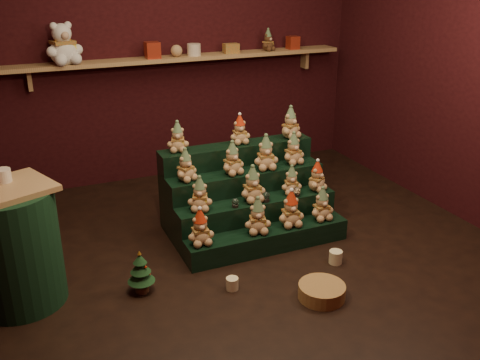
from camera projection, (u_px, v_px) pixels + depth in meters
name	position (u px, v px, depth m)	size (l,w,h in m)	color
ground	(258.00, 251.00, 4.42)	(4.00, 4.00, 0.00)	black
back_wall	(177.00, 46.00, 5.64)	(4.00, 0.10, 2.80)	black
front_wall	(479.00, 177.00, 2.15)	(4.00, 0.10, 2.80)	black
right_wall	(472.00, 63.00, 4.65)	(0.10, 4.00, 2.80)	black
back_shelf	(182.00, 58.00, 5.53)	(3.60, 0.26, 0.24)	tan
riser_tier_front	(268.00, 240.00, 4.40)	(1.40, 0.22, 0.18)	black
riser_tier_midfront	(257.00, 219.00, 4.55)	(1.40, 0.22, 0.36)	black
riser_tier_midback	(246.00, 200.00, 4.71)	(1.40, 0.22, 0.54)	black
riser_tier_back	(236.00, 182.00, 4.86)	(1.40, 0.22, 0.72)	black
teddy_0	(200.00, 227.00, 4.10)	(0.21, 0.19, 0.29)	tan
teddy_1	(258.00, 215.00, 4.28)	(0.21, 0.19, 0.30)	tan
teddy_2	(291.00, 209.00, 4.39)	(0.22, 0.20, 0.31)	tan
teddy_3	(322.00, 204.00, 4.50)	(0.20, 0.18, 0.28)	tan
teddy_4	(200.00, 194.00, 4.26)	(0.20, 0.18, 0.28)	tan
teddy_5	(253.00, 184.00, 4.42)	(0.22, 0.19, 0.30)	tan
teddy_6	(291.00, 180.00, 4.57)	(0.18, 0.16, 0.25)	tan
teddy_7	(317.00, 176.00, 4.63)	(0.19, 0.17, 0.27)	tan
teddy_8	(186.00, 165.00, 4.36)	(0.19, 0.17, 0.27)	tan
teddy_9	(232.00, 158.00, 4.50)	(0.20, 0.18, 0.28)	tan
teddy_10	(266.00, 152.00, 4.61)	(0.22, 0.19, 0.30)	tan
teddy_11	(293.00, 148.00, 4.74)	(0.20, 0.18, 0.28)	tan
teddy_12	(178.00, 137.00, 4.50)	(0.18, 0.17, 0.26)	tan
teddy_13	(240.00, 129.00, 4.70)	(0.18, 0.16, 0.26)	tan
teddy_14	(290.00, 122.00, 4.85)	(0.21, 0.18, 0.29)	tan
snow_globe_a	(235.00, 203.00, 4.34)	(0.06, 0.06, 0.08)	black
snow_globe_b	(266.00, 197.00, 4.44)	(0.07, 0.07, 0.09)	black
snow_globe_c	(297.00, 191.00, 4.55)	(0.07, 0.07, 0.09)	black
side_table	(15.00, 247.00, 3.60)	(0.70, 0.65, 0.86)	tan
table_ornament	(2.00, 176.00, 3.51)	(0.11, 0.11, 0.09)	beige
mini_christmas_tree	(141.00, 272.00, 3.80)	(0.20, 0.20, 0.34)	#472B19
mug_left	(232.00, 284.00, 3.87)	(0.09, 0.09, 0.09)	#F1E8B2
mug_right	(336.00, 257.00, 4.21)	(0.10, 0.10, 0.10)	#F1E8B2
wicker_basket	(322.00, 291.00, 3.77)	(0.33, 0.33, 0.10)	#AA7944
white_bear	(62.00, 38.00, 4.97)	(0.35, 0.31, 0.49)	white
brown_bear	(268.00, 40.00, 5.80)	(0.16, 0.15, 0.23)	#4F301A
gift_tin_red_a	(152.00, 50.00, 5.35)	(0.14, 0.14, 0.16)	#A02D18
gift_tin_cream	(194.00, 50.00, 5.52)	(0.14, 0.14, 0.12)	beige
gift_tin_red_b	(293.00, 43.00, 5.94)	(0.12, 0.12, 0.14)	#A02D18
shelf_plush_ball	(176.00, 51.00, 5.45)	(0.12, 0.12, 0.12)	tan
scarf_gift_box	(231.00, 48.00, 5.68)	(0.16, 0.10, 0.10)	#CB581C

